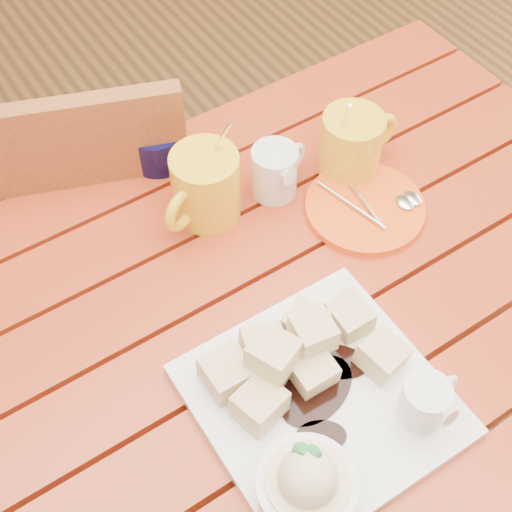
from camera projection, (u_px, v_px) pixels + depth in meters
ground at (271, 491)px, 1.58m from camera, size 5.00×5.00×0.00m
table at (278, 346)px, 1.06m from camera, size 1.20×0.79×0.75m
dessert_plate at (318, 411)px, 0.85m from camera, size 0.29×0.29×0.12m
coffee_mug_left at (204, 186)px, 1.04m from camera, size 0.14×0.10×0.17m
coffee_mug_right at (353, 143)px, 1.09m from camera, size 0.14×0.10×0.16m
cream_pitcher at (276, 170)px, 1.07m from camera, size 0.10×0.09×0.09m
sugar_caddy at (157, 145)px, 1.12m from camera, size 0.09×0.09×0.10m
orange_saucer at (366, 207)px, 1.08m from camera, size 0.18×0.18×0.02m
chair_far at (79, 228)px, 1.38m from camera, size 0.55×0.55×0.91m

